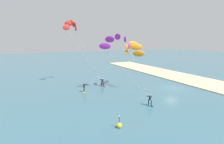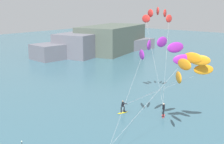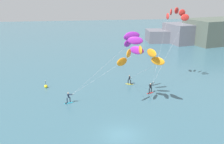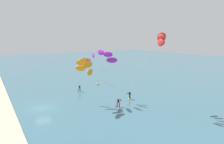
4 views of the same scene
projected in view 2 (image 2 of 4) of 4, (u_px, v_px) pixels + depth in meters
kitesurfer_nearshore at (158, 19)px, 41.13m from camera, size 7.87×7.04×13.23m
kitesurfer_mid_water at (160, 53)px, 31.36m from camera, size 11.36×6.71×10.30m
kitesurfer_far_out at (189, 68)px, 30.25m from camera, size 6.54×11.04×8.93m
distant_headland at (100, 43)px, 85.03m from camera, size 38.55×18.75×7.49m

